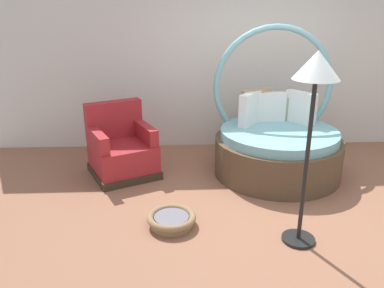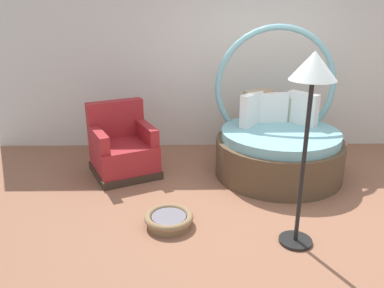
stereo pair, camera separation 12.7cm
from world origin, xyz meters
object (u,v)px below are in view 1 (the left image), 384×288
at_px(round_daybed, 277,142).
at_px(floor_lamp, 315,85).
at_px(pet_basket, 172,220).
at_px(red_armchair, 122,150).

relative_size(round_daybed, floor_lamp, 1.06).
xyz_separation_m(pet_basket, floor_lamp, (1.24, -0.32, 1.46)).
distance_m(round_daybed, red_armchair, 2.08).
height_order(round_daybed, red_armchair, round_daybed).
bearing_deg(red_armchair, floor_lamp, -41.54).
height_order(round_daybed, pet_basket, round_daybed).
relative_size(red_armchair, pet_basket, 2.08).
height_order(red_armchair, floor_lamp, floor_lamp).
distance_m(round_daybed, floor_lamp, 2.01).
bearing_deg(pet_basket, red_armchair, 116.02).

